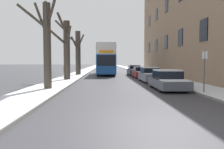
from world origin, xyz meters
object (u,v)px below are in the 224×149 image
at_px(bare_tree_left_0, 47,41).
at_px(pedestrian_left_sidewalk, 65,71).
at_px(bare_tree_left_1, 66,48).
at_px(parked_car_0, 168,80).
at_px(bare_tree_left_2, 78,52).
at_px(parked_car_3, 134,70).
at_px(street_sign_post, 204,70).
at_px(parked_car_2, 141,73).
at_px(parked_car_1, 150,75).
at_px(double_decker_bus, 106,58).

height_order(bare_tree_left_0, pedestrian_left_sidewalk, bare_tree_left_0).
xyz_separation_m(bare_tree_left_1, parked_car_0, (8.27, -7.30, -2.71)).
bearing_deg(bare_tree_left_2, pedestrian_left_sidewalk, -96.91).
xyz_separation_m(parked_car_3, street_sign_post, (1.39, -19.75, 0.79)).
distance_m(bare_tree_left_0, parked_car_2, 14.58).
bearing_deg(parked_car_1, parked_car_3, 90.00).
distance_m(parked_car_1, parked_car_2, 5.53).
relative_size(bare_tree_left_0, bare_tree_left_1, 1.10).
xyz_separation_m(bare_tree_left_0, parked_car_2, (8.21, 11.75, -2.67)).
relative_size(bare_tree_left_0, parked_car_1, 1.62).
distance_m(double_decker_bus, parked_car_1, 13.02).
bearing_deg(bare_tree_left_0, parked_car_1, 37.16).
relative_size(bare_tree_left_2, parked_car_3, 1.37).
bearing_deg(parked_car_0, parked_car_3, 90.00).
bearing_deg(bare_tree_left_2, double_decker_bus, 28.24).
height_order(bare_tree_left_1, parked_car_3, bare_tree_left_1).
relative_size(parked_car_3, street_sign_post, 1.77).
bearing_deg(bare_tree_left_0, bare_tree_left_2, 89.75).
relative_size(double_decker_bus, parked_car_3, 2.41).
height_order(parked_car_1, pedestrian_left_sidewalk, pedestrian_left_sidewalk).
xyz_separation_m(bare_tree_left_0, pedestrian_left_sidewalk, (-0.66, 10.24, -2.41)).
bearing_deg(street_sign_post, double_decker_bus, 105.12).
xyz_separation_m(bare_tree_left_1, double_decker_bus, (4.09, 10.76, -0.85)).
xyz_separation_m(parked_car_3, pedestrian_left_sidewalk, (-8.87, -7.30, 0.20)).
bearing_deg(parked_car_0, bare_tree_left_0, -177.53).
xyz_separation_m(parked_car_0, parked_car_3, (0.00, 17.19, 0.04)).
distance_m(bare_tree_left_2, pedestrian_left_sidewalk, 6.56).
bearing_deg(bare_tree_left_0, parked_car_0, 2.47).
distance_m(parked_car_0, parked_car_1, 5.87).
distance_m(bare_tree_left_0, street_sign_post, 10.01).
relative_size(double_decker_bus, street_sign_post, 4.26).
relative_size(bare_tree_left_0, parked_car_3, 1.54).
xyz_separation_m(double_decker_bus, street_sign_post, (5.57, -20.62, -1.03)).
height_order(bare_tree_left_0, bare_tree_left_1, bare_tree_left_0).
bearing_deg(pedestrian_left_sidewalk, double_decker_bus, -22.98).
bearing_deg(bare_tree_left_2, parked_car_2, -29.11).
height_order(bare_tree_left_0, parked_car_3, bare_tree_left_0).
bearing_deg(bare_tree_left_0, double_decker_bus, 77.67).
distance_m(bare_tree_left_1, double_decker_bus, 11.54).
xyz_separation_m(bare_tree_left_2, street_sign_post, (9.52, -18.50, -1.84)).
bearing_deg(parked_car_0, pedestrian_left_sidewalk, 131.90).
distance_m(double_decker_bus, pedestrian_left_sidewalk, 9.56).
bearing_deg(bare_tree_left_2, parked_car_1, -51.03).
relative_size(parked_car_0, street_sign_post, 1.69).
xyz_separation_m(parked_car_1, pedestrian_left_sidewalk, (-8.87, 4.02, 0.22)).
distance_m(bare_tree_left_0, double_decker_bus, 18.86).
height_order(double_decker_bus, parked_car_1, double_decker_bus).
height_order(bare_tree_left_0, double_decker_bus, bare_tree_left_0).
xyz_separation_m(parked_car_1, parked_car_3, (0.00, 11.32, 0.02)).
bearing_deg(street_sign_post, parked_car_0, 118.38).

